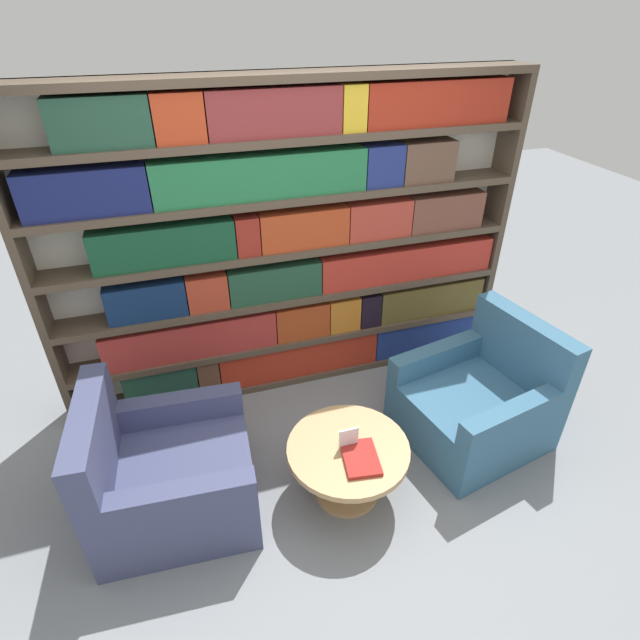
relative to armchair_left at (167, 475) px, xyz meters
The scene contains 7 objects.
ground_plane 1.12m from the armchair_left, 17.51° to the right, with size 14.00×14.00×0.00m, color gray.
bookshelf 1.72m from the armchair_left, 44.33° to the left, with size 3.37×0.30×2.26m.
armchair_left is the anchor object (origin of this frame).
armchair_right 2.08m from the armchair_left, ahead, with size 1.02×0.97×0.85m.
coffee_table 1.06m from the armchair_left, 11.64° to the right, with size 0.73×0.73×0.40m.
table_sign 1.08m from the armchair_left, 11.64° to the right, with size 0.12×0.06×0.14m.
stray_book 1.13m from the armchair_left, 16.68° to the right, with size 0.23×0.30×0.03m.
Camera 1 is at (-0.77, -1.80, 2.61)m, focal length 28.00 mm.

